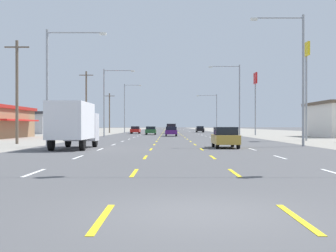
{
  "coord_description": "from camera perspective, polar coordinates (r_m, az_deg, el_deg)",
  "views": [
    {
      "loc": [
        -0.57,
        -8.39,
        1.67
      ],
      "look_at": [
        -0.84,
        56.25,
        1.56
      ],
      "focal_mm": 47.19,
      "sensor_mm": 36.0,
      "label": 1
    }
  ],
  "objects": [
    {
      "name": "ground_plane",
      "position": [
        74.41,
        0.68,
        -1.19
      ],
      "size": [
        572.0,
        572.0,
        0.0
      ],
      "primitive_type": "plane",
      "color": "#4C4C4F"
    },
    {
      "name": "lot_apron_left",
      "position": [
        78.24,
        -17.77,
        -1.13
      ],
      "size": [
        28.0,
        440.0,
        0.01
      ],
      "primitive_type": "cube",
      "color": "gray",
      "rests_on": "ground"
    },
    {
      "name": "lot_apron_right",
      "position": [
        78.6,
        19.03,
        -1.12
      ],
      "size": [
        28.0,
        440.0,
        0.01
      ],
      "primitive_type": "cube",
      "color": "gray",
      "rests_on": "ground"
    },
    {
      "name": "lane_markings",
      "position": [
        112.9,
        0.53,
        -0.75
      ],
      "size": [
        10.64,
        227.6,
        0.01
      ],
      "color": "white",
      "rests_on": "ground"
    },
    {
      "name": "signal_span_wire",
      "position": [
        16.84,
        1.45,
        12.3
      ],
      "size": [
        24.84,
        0.52,
        8.86
      ],
      "color": "brown",
      "rests_on": "ground"
    },
    {
      "name": "box_truck_far_left_nearest",
      "position": [
        31.8,
        -11.83,
        0.39
      ],
      "size": [
        2.4,
        7.2,
        3.23
      ],
      "color": "silver",
      "rests_on": "ground"
    },
    {
      "name": "hatchback_inner_right_near",
      "position": [
        32.79,
        7.65,
        -1.45
      ],
      "size": [
        1.72,
        3.9,
        1.54
      ],
      "color": "#B28C33",
      "rests_on": "ground"
    },
    {
      "name": "sedan_center_turn_mid",
      "position": [
        67.39,
        0.65,
        -0.68
      ],
      "size": [
        1.8,
        4.5,
        1.46
      ],
      "color": "#4C196B",
      "rests_on": "ground"
    },
    {
      "name": "sedan_inner_left_midfar",
      "position": [
        77.78,
        -1.99,
        -0.58
      ],
      "size": [
        1.8,
        4.5,
        1.46
      ],
      "color": "#235B2D",
      "rests_on": "ground"
    },
    {
      "name": "sedan_far_left_far",
      "position": [
        87.42,
        -3.99,
        -0.5
      ],
      "size": [
        1.8,
        4.5,
        1.46
      ],
      "color": "red",
      "rests_on": "ground"
    },
    {
      "name": "suv_center_turn_farther",
      "position": [
        90.16,
        0.65,
        -0.31
      ],
      "size": [
        1.98,
        4.9,
        1.98
      ],
      "color": "red",
      "rests_on": "ground"
    },
    {
      "name": "sedan_far_right_farthest",
      "position": [
        104.11,
        4.38,
        -0.41
      ],
      "size": [
        1.8,
        4.5,
        1.46
      ],
      "color": "black",
      "rests_on": "ground"
    },
    {
      "name": "hatchback_center_turn_distant_a",
      "position": [
        110.62,
        0.46,
        -0.36
      ],
      "size": [
        1.72,
        3.9,
        1.54
      ],
      "color": "#235B2D",
      "rests_on": "ground"
    },
    {
      "name": "suv_center_turn_distant_b",
      "position": [
        133.4,
        0.52,
        -0.18
      ],
      "size": [
        1.98,
        4.9,
        1.98
      ],
      "color": "silver",
      "rests_on": "ground"
    },
    {
      "name": "storefront_left_row_2",
      "position": [
        92.8,
        -17.54,
        0.4
      ],
      "size": [
        10.61,
        13.42,
        4.28
      ],
      "color": "#B2B2B7",
      "rests_on": "ground"
    },
    {
      "name": "pole_sign_right_row_1",
      "position": [
        50.31,
        17.68,
        6.97
      ],
      "size": [
        0.24,
        1.79,
        10.62
      ],
      "color": "gray",
      "rests_on": "ground"
    },
    {
      "name": "pole_sign_right_row_2",
      "position": [
        75.43,
        11.46,
        4.85
      ],
      "size": [
        0.24,
        2.11,
        10.46
      ],
      "color": "gray",
      "rests_on": "ground"
    },
    {
      "name": "streetlight_left_row_0",
      "position": [
        36.27,
        -14.27,
        6.11
      ],
      "size": [
        4.8,
        0.26,
        9.27
      ],
      "color": "gray",
      "rests_on": "ground"
    },
    {
      "name": "streetlight_right_row_0",
      "position": [
        36.66,
        16.69,
        6.9
      ],
      "size": [
        4.26,
        0.26,
        10.43
      ],
      "color": "gray",
      "rests_on": "ground"
    },
    {
      "name": "streetlight_left_row_1",
      "position": [
        66.73,
        -7.61,
        3.73
      ],
      "size": [
        4.67,
        0.26,
        10.12
      ],
      "color": "gray",
      "rests_on": "ground"
    },
    {
      "name": "streetlight_right_row_1",
      "position": [
        66.92,
        9.07,
        4.01
      ],
      "size": [
        4.72,
        0.26,
        10.75
      ],
      "color": "gray",
      "rests_on": "ground"
    },
    {
      "name": "streetlight_left_row_2",
      "position": [
        97.57,
        -5.21,
        2.71
      ],
      "size": [
        3.79,
        0.26,
        10.76
      ],
      "color": "gray",
      "rests_on": "ground"
    },
    {
      "name": "streetlight_right_row_2",
      "position": [
        97.62,
        6.23,
        2.08
      ],
      "size": [
        4.54,
        0.26,
        8.5
      ],
      "color": "gray",
      "rests_on": "ground"
    },
    {
      "name": "utility_pole_left_row_0",
      "position": [
        41.79,
        -18.69,
        4.42
      ],
      "size": [
        2.2,
        0.26,
        9.26
      ],
      "color": "brown",
      "rests_on": "ground"
    },
    {
      "name": "utility_pole_left_row_1",
      "position": [
        70.4,
        -10.27,
        3.02
      ],
      "size": [
        2.2,
        0.26,
        10.13
      ],
      "color": "brown",
      "rests_on": "ground"
    },
    {
      "name": "utility_pole_left_row_2",
      "position": [
        96.17,
        -7.33,
        1.78
      ],
      "size": [
        2.2,
        0.26,
        8.6
      ],
      "color": "brown",
      "rests_on": "ground"
    }
  ]
}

